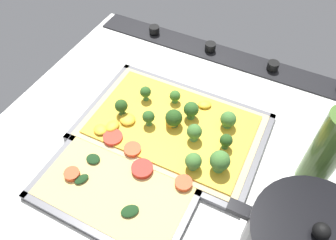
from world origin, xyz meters
The scene contains 7 objects.
ground_plane centered at (0.00, 0.00, -1.50)cm, with size 82.87×67.14×3.00cm, color silver.
stove_control_panel centered at (0.00, -30.07, 0.55)cm, with size 79.55×7.00×2.60cm.
baking_tray_front centered at (5.54, -2.26, 0.37)cm, with size 38.14×25.57×1.30cm.
broccoli_pizza centered at (4.75, -1.96, 1.89)cm, with size 35.71×23.15×6.07cm.
baking_tray_back centered at (8.46, 13.48, 0.38)cm, with size 29.14×22.32×1.30cm.
veggie_pizza_back centered at (8.55, 13.06, 1.08)cm, with size 26.74×19.92×1.90cm.
oil_bottle centered at (-23.00, -3.59, 9.57)cm, with size 5.60×5.60×22.88cm.
Camera 1 is at (-13.19, 36.96, 55.30)cm, focal length 35.27 mm.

